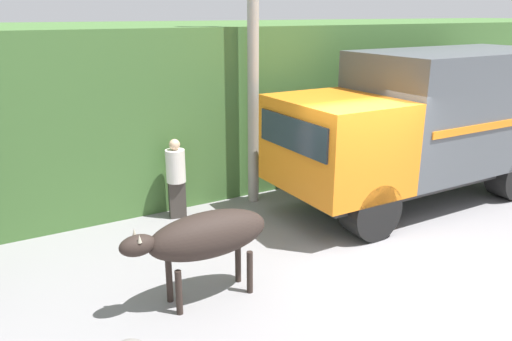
# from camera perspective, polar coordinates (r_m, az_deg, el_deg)

# --- Properties ---
(ground_plane) EXTENTS (60.00, 60.00, 0.00)m
(ground_plane) POSITION_cam_1_polar(r_m,az_deg,el_deg) (8.81, 13.71, -9.03)
(ground_plane) COLOR gray
(hillside_embankment) EXTENTS (32.00, 6.91, 3.60)m
(hillside_embankment) POSITION_cam_1_polar(r_m,az_deg,el_deg) (13.89, -5.99, 8.96)
(hillside_embankment) COLOR #426B33
(hillside_embankment) RESTS_ON ground_plane
(cargo_truck) EXTENTS (6.49, 2.41, 3.13)m
(cargo_truck) POSITION_cam_1_polar(r_m,az_deg,el_deg) (11.05, 19.25, 5.41)
(cargo_truck) COLOR #2D2D2D
(cargo_truck) RESTS_ON ground_plane
(brown_cow) EXTENTS (2.11, 0.65, 1.29)m
(brown_cow) POSITION_cam_1_polar(r_m,az_deg,el_deg) (6.91, -5.77, -7.48)
(brown_cow) COLOR #2D231E
(brown_cow) RESTS_ON ground_plane
(pedestrian_on_hill) EXTENTS (0.44, 0.44, 1.59)m
(pedestrian_on_hill) POSITION_cam_1_polar(r_m,az_deg,el_deg) (9.78, -9.12, -0.59)
(pedestrian_on_hill) COLOR #38332D
(pedestrian_on_hill) RESTS_ON ground_plane
(utility_pole) EXTENTS (0.90, 0.23, 6.95)m
(utility_pole) POSITION_cam_1_polar(r_m,az_deg,el_deg) (10.09, -0.34, 16.02)
(utility_pole) COLOR #9E998E
(utility_pole) RESTS_ON ground_plane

